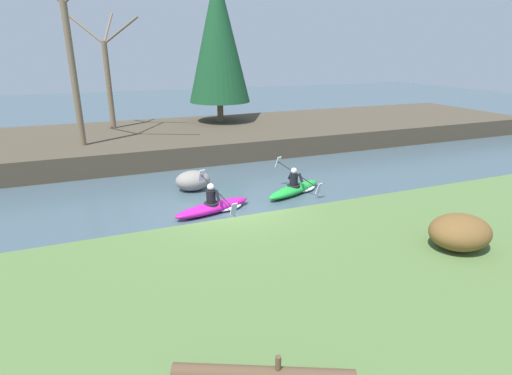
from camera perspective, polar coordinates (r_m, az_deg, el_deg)
The scene contains 11 objects.
ground_plane at distance 12.25m, azimuth -3.77°, elevation -5.14°, with size 90.00×90.00×0.00m, color #425660.
riverbank_near at distance 8.05m, azimuth 7.84°, elevation -16.30°, with size 44.00×7.59×0.74m.
riverbank_far at distance 21.98m, azimuth -12.50°, elevation 6.68°, with size 44.00×8.54×0.97m.
conifer_tree_mid_left at distance 24.05m, azimuth -5.42°, elevation 20.62°, with size 3.53×3.53×8.35m.
bare_tree_upstream at distance 19.33m, azimuth -24.81°, elevation 16.51°, with size 4.36×4.31×7.98m.
bare_tree_mid_upstream at distance 23.27m, azimuth -20.38°, elevation 14.88°, with size 3.32×3.28×5.99m.
shrub_clump_nearest at distance 10.14m, azimuth 27.11°, elevation -5.67°, with size 1.44×1.20×0.78m.
kayaker_lead at distance 14.80m, azimuth 5.77°, elevation -0.05°, with size 2.71×1.96×1.20m.
kayaker_middle at distance 13.08m, azimuth -5.77°, elevation -2.64°, with size 2.77×2.04×1.20m.
boulder_midstream at distance 15.19m, azimuth -9.00°, elevation 1.00°, with size 1.31×1.02×0.74m.
driftwood_log at distance 5.93m, azimuth 1.04°, elevation -25.23°, with size 2.35×1.25×0.44m.
Camera 1 is at (-3.39, -10.66, 5.00)m, focal length 28.00 mm.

